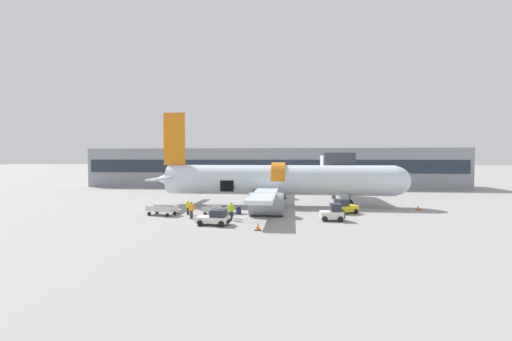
% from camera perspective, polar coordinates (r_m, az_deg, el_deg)
% --- Properties ---
extents(ground_plane, '(500.00, 500.00, 0.00)m').
position_cam_1_polar(ground_plane, '(39.36, -0.72, -6.98)').
color(ground_plane, gray).
extents(terminal_strip, '(77.66, 13.09, 8.12)m').
position_cam_1_polar(terminal_strip, '(75.20, 2.61, 0.52)').
color(terminal_strip, gray).
rests_on(terminal_strip, ground_plane).
extents(jet_bridge_stub, '(4.04, 13.12, 6.89)m').
position_cam_1_polar(jet_bridge_stub, '(51.93, 12.98, 0.75)').
color(jet_bridge_stub, '#4C4C51').
rests_on(jet_bridge_stub, ground_plane).
extents(airplane, '(33.15, 29.26, 12.19)m').
position_cam_1_polar(airplane, '(44.28, 3.17, -1.77)').
color(airplane, silver).
rests_on(airplane, ground_plane).
extents(baggage_tug_lead, '(2.40, 1.94, 1.69)m').
position_cam_1_polar(baggage_tug_lead, '(34.98, 12.67, -7.03)').
color(baggage_tug_lead, silver).
rests_on(baggage_tug_lead, ground_plane).
extents(baggage_tug_mid, '(3.18, 2.17, 1.43)m').
position_cam_1_polar(baggage_tug_mid, '(32.25, -6.92, -7.92)').
color(baggage_tug_mid, silver).
rests_on(baggage_tug_mid, ground_plane).
extents(baggage_tug_rear, '(3.08, 2.67, 1.61)m').
position_cam_1_polar(baggage_tug_rear, '(39.76, 14.47, -5.95)').
color(baggage_tug_rear, yellow).
rests_on(baggage_tug_rear, ground_plane).
extents(baggage_cart_loading, '(3.51, 2.22, 0.99)m').
position_cam_1_polar(baggage_cart_loading, '(37.86, -6.55, -6.63)').
color(baggage_cart_loading, '#B7BABF').
rests_on(baggage_cart_loading, ground_plane).
extents(baggage_cart_queued, '(4.23, 2.29, 1.03)m').
position_cam_1_polar(baggage_cart_queued, '(38.66, -15.31, -6.43)').
color(baggage_cart_queued, silver).
rests_on(baggage_cart_queued, ground_plane).
extents(ground_crew_loader_a, '(0.45, 0.62, 1.78)m').
position_cam_1_polar(ground_crew_loader_a, '(34.56, -4.28, -6.70)').
color(ground_crew_loader_a, '#1E2338').
rests_on(ground_crew_loader_a, ground_plane).
extents(ground_crew_loader_b, '(0.57, 0.49, 1.67)m').
position_cam_1_polar(ground_crew_loader_b, '(35.68, -4.11, -6.51)').
color(ground_crew_loader_b, black).
rests_on(ground_crew_loader_b, ground_plane).
extents(ground_crew_driver, '(0.56, 0.56, 1.76)m').
position_cam_1_polar(ground_crew_driver, '(35.80, -10.72, -6.44)').
color(ground_crew_driver, '#2D2D33').
rests_on(ground_crew_driver, ground_plane).
extents(ground_crew_supervisor, '(0.52, 0.52, 1.62)m').
position_cam_1_polar(ground_crew_supervisor, '(38.29, -11.25, -5.99)').
color(ground_crew_supervisor, '#1E2338').
rests_on(ground_crew_supervisor, ground_plane).
extents(suitcase_on_tarmac_upright, '(0.54, 0.21, 0.81)m').
position_cam_1_polar(suitcase_on_tarmac_upright, '(37.91, -2.90, -6.80)').
color(suitcase_on_tarmac_upright, '#1E2347').
rests_on(suitcase_on_tarmac_upright, ground_plane).
extents(safety_cone_nose, '(0.59, 0.59, 0.55)m').
position_cam_1_polar(safety_cone_nose, '(45.41, 25.41, -5.63)').
color(safety_cone_nose, black).
rests_on(safety_cone_nose, ground_plane).
extents(safety_cone_engine_left, '(0.55, 0.55, 0.70)m').
position_cam_1_polar(safety_cone_engine_left, '(29.80, 0.30, -9.32)').
color(safety_cone_engine_left, black).
rests_on(safety_cone_engine_left, ground_plane).
extents(safety_cone_wingtip, '(0.61, 0.61, 0.65)m').
position_cam_1_polar(safety_cone_wingtip, '(37.44, 3.34, -6.99)').
color(safety_cone_wingtip, black).
rests_on(safety_cone_wingtip, ground_plane).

